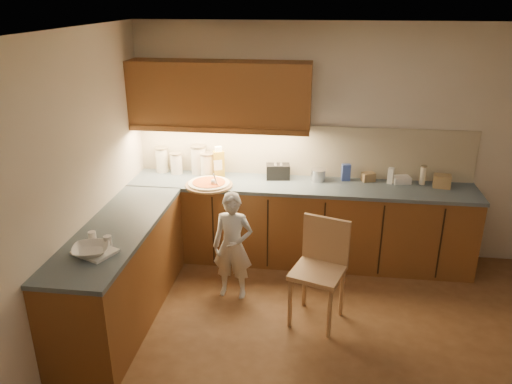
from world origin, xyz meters
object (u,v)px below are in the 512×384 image
at_px(child, 233,246).
at_px(oil_jug, 219,163).
at_px(wooden_chair, 321,264).
at_px(toaster, 278,172).
at_px(pizza_on_board, 209,184).

bearing_deg(child, oil_jug, 112.30).
xyz_separation_m(child, oil_jug, (-0.32, 0.95, 0.53)).
distance_m(wooden_chair, oil_jug, 1.77).
bearing_deg(child, toaster, 73.79).
height_order(wooden_chair, oil_jug, oil_jug).
distance_m(child, wooden_chair, 0.90).
bearing_deg(pizza_on_board, child, -60.08).
height_order(child, oil_jug, oil_jug).
xyz_separation_m(wooden_chair, oil_jug, (-1.18, 1.21, 0.51)).
bearing_deg(pizza_on_board, oil_jug, 82.15).
relative_size(pizza_on_board, wooden_chair, 0.52).
bearing_deg(wooden_chair, oil_jug, 152.32).
relative_size(oil_jug, toaster, 1.27).
distance_m(wooden_chair, toaster, 1.40).
distance_m(child, oil_jug, 1.14).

